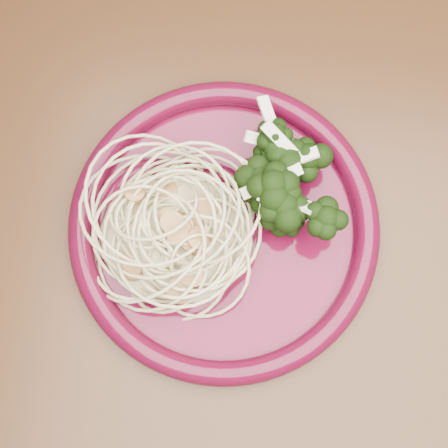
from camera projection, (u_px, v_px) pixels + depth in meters
dining_table at (206, 320)px, 0.63m from camera, size 1.20×0.80×0.75m
dinner_plate at (224, 227)px, 0.54m from camera, size 0.35×0.35×0.02m
spaghetti_pile at (175, 235)px, 0.53m from camera, size 0.17×0.16×0.03m
scallop_cluster at (172, 226)px, 0.50m from camera, size 0.14×0.14×0.04m
broccoli_pile at (284, 208)px, 0.53m from camera, size 0.12×0.15×0.05m
onion_garnish at (287, 199)px, 0.50m from camera, size 0.08×0.10×0.05m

